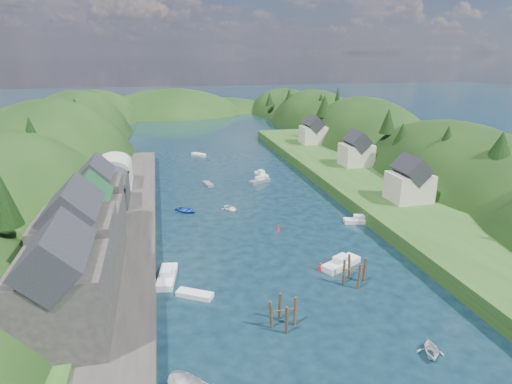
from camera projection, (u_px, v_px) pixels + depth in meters
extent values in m
plane|color=black|center=(235.00, 180.00, 98.84)|extent=(600.00, 600.00, 0.00)
ellipsoid|color=black|center=(2.00, 270.00, 75.28)|extent=(44.00, 75.56, 48.19)
ellipsoid|color=black|center=(55.00, 197.00, 115.36)|extent=(44.00, 75.56, 52.00)
ellipsoid|color=black|center=(80.00, 158.00, 155.03)|extent=(44.00, 75.56, 48.19)
ellipsoid|color=black|center=(95.00, 134.00, 193.48)|extent=(44.00, 75.56, 39.00)
ellipsoid|color=black|center=(451.00, 223.00, 94.04)|extent=(36.00, 75.56, 44.49)
ellipsoid|color=black|center=(362.00, 175.00, 134.11)|extent=(36.00, 75.56, 48.00)
ellipsoid|color=black|center=(315.00, 145.00, 173.79)|extent=(36.00, 75.56, 44.49)
ellipsoid|color=black|center=(285.00, 126.00, 212.28)|extent=(36.00, 75.56, 36.00)
ellipsoid|color=black|center=(173.00, 134.00, 211.11)|extent=(80.00, 60.00, 44.00)
ellipsoid|color=black|center=(226.00, 132.00, 226.90)|extent=(70.00, 56.00, 36.00)
cone|color=black|center=(3.00, 198.00, 48.85)|extent=(3.59, 3.59, 6.84)
cone|color=black|center=(31.00, 142.00, 78.02)|extent=(3.35, 3.35, 7.70)
cone|color=black|center=(31.00, 133.00, 86.69)|extent=(4.18, 4.18, 6.62)
cone|color=black|center=(55.00, 123.00, 99.42)|extent=(4.73, 4.73, 5.52)
cone|color=black|center=(61.00, 116.00, 106.86)|extent=(4.34, 4.34, 6.76)
cone|color=black|center=(81.00, 128.00, 118.38)|extent=(5.28, 5.28, 4.82)
cone|color=black|center=(75.00, 107.00, 130.68)|extent=(4.77, 4.77, 6.12)
cone|color=black|center=(95.00, 116.00, 136.58)|extent=(4.07, 4.07, 5.29)
cone|color=black|center=(87.00, 109.00, 147.97)|extent=(4.56, 4.56, 7.77)
cone|color=black|center=(86.00, 111.00, 154.73)|extent=(4.75, 4.75, 5.06)
cone|color=black|center=(96.00, 105.00, 165.64)|extent=(4.27, 4.27, 6.52)
cone|color=black|center=(501.00, 147.00, 73.30)|extent=(5.24, 5.24, 5.63)
cone|color=black|center=(447.00, 143.00, 83.48)|extent=(5.03, 5.03, 6.84)
cone|color=black|center=(402.00, 137.00, 95.45)|extent=(5.29, 5.29, 6.66)
cone|color=black|center=(388.00, 121.00, 102.09)|extent=(4.07, 4.07, 6.01)
cone|color=black|center=(366.00, 128.00, 116.36)|extent=(3.40, 3.40, 6.44)
cone|color=black|center=(360.00, 114.00, 124.91)|extent=(4.94, 4.94, 8.00)
cone|color=black|center=(324.00, 106.00, 132.41)|extent=(5.25, 5.25, 6.76)
cone|color=black|center=(337.00, 101.00, 139.88)|extent=(3.36, 3.36, 9.31)
cone|color=black|center=(321.00, 103.00, 153.72)|extent=(4.57, 4.57, 7.37)
cone|color=black|center=(304.00, 104.00, 167.38)|extent=(3.59, 3.59, 6.29)
cone|color=black|center=(289.00, 95.00, 175.05)|extent=(4.14, 4.14, 5.97)
cone|color=black|center=(269.00, 99.00, 188.45)|extent=(3.83, 3.83, 5.92)
cube|color=#2D2B28|center=(115.00, 237.00, 65.66)|extent=(12.00, 110.00, 2.00)
cube|color=#234719|center=(67.00, 240.00, 64.10)|extent=(12.00, 110.00, 2.50)
cube|color=#2D2B28|center=(64.00, 301.00, 39.58)|extent=(8.00, 9.00, 8.00)
cube|color=black|center=(56.00, 253.00, 38.04)|extent=(5.88, 9.36, 5.88)
cube|color=#2D2B28|center=(79.00, 254.00, 47.77)|extent=(8.00, 9.00, 9.00)
cube|color=black|center=(73.00, 208.00, 46.08)|extent=(5.88, 9.36, 5.88)
cube|color=#2D2B28|center=(91.00, 231.00, 56.42)|extent=(8.00, 9.00, 7.00)
cube|color=#1E592D|center=(87.00, 199.00, 55.05)|extent=(5.88, 9.36, 5.88)
cube|color=#2D2B28|center=(99.00, 205.00, 64.62)|extent=(7.00, 8.00, 8.00)
cube|color=black|center=(95.00, 174.00, 63.12)|extent=(5.15, 8.32, 5.15)
cube|color=#2D2D30|center=(108.00, 194.00, 76.36)|extent=(7.00, 9.00, 4.00)
cylinder|color=#2D2D30|center=(107.00, 183.00, 75.74)|extent=(7.00, 9.00, 7.00)
cube|color=#B2B2A8|center=(114.00, 176.00, 87.49)|extent=(7.00, 9.00, 4.00)
cylinder|color=#B2B2A8|center=(113.00, 166.00, 86.87)|extent=(7.00, 9.00, 7.00)
cube|color=#234719|center=(354.00, 180.00, 94.47)|extent=(16.00, 120.00, 2.40)
cube|color=beige|center=(409.00, 187.00, 77.05)|extent=(7.00, 6.00, 5.00)
cube|color=black|center=(411.00, 169.00, 76.02)|extent=(5.15, 6.24, 5.15)
cube|color=beige|center=(356.00, 155.00, 101.58)|extent=(7.00, 6.00, 5.00)
cube|color=black|center=(357.00, 141.00, 100.55)|extent=(5.15, 6.24, 5.15)
cube|color=beige|center=(313.00, 135.00, 126.41)|extent=(7.00, 6.00, 5.00)
cube|color=black|center=(313.00, 124.00, 125.38)|extent=(5.15, 6.24, 5.15)
cylinder|color=#382314|center=(295.00, 314.00, 45.70)|extent=(0.32, 0.32, 3.88)
cylinder|color=#382314|center=(280.00, 308.00, 46.64)|extent=(0.32, 0.32, 3.88)
cylinder|color=#382314|center=(271.00, 317.00, 45.14)|extent=(0.32, 0.32, 3.88)
cylinder|color=#382314|center=(287.00, 323.00, 44.19)|extent=(0.32, 0.32, 3.88)
cylinder|color=#382314|center=(283.00, 310.00, 45.22)|extent=(3.18, 0.16, 0.16)
cylinder|color=#382314|center=(364.00, 272.00, 54.37)|extent=(0.32, 0.32, 3.92)
cylinder|color=#382314|center=(349.00, 268.00, 55.38)|extent=(0.32, 0.32, 3.92)
cylinder|color=#382314|center=(344.00, 274.00, 53.78)|extent=(0.32, 0.32, 3.92)
cylinder|color=#382314|center=(359.00, 279.00, 52.78)|extent=(0.32, 0.32, 3.92)
cylinder|color=#382314|center=(354.00, 269.00, 53.88)|extent=(3.37, 0.16, 0.16)
cone|color=red|center=(320.00, 267.00, 57.49)|extent=(0.70, 0.70, 0.90)
sphere|color=red|center=(320.00, 264.00, 57.34)|extent=(0.30, 0.30, 0.30)
cone|color=red|center=(278.00, 228.00, 70.23)|extent=(0.70, 0.70, 0.90)
sphere|color=red|center=(278.00, 226.00, 70.08)|extent=(0.30, 0.30, 0.30)
imported|color=silver|center=(431.00, 349.00, 41.24)|extent=(3.71, 3.94, 1.65)
cube|color=white|center=(195.00, 294.00, 51.33)|extent=(4.58, 3.53, 0.62)
imported|color=#1B4495|center=(186.00, 210.00, 78.75)|extent=(5.40, 5.37, 0.92)
cube|color=silver|center=(341.00, 264.00, 58.57)|extent=(6.37, 4.70, 0.86)
cube|color=silver|center=(341.00, 258.00, 58.32)|extent=(2.57, 2.27, 0.70)
imported|color=silver|center=(231.00, 209.00, 79.67)|extent=(3.85, 4.53, 0.80)
cube|color=slate|center=(208.00, 184.00, 94.78)|extent=(2.10, 4.08, 0.55)
cube|color=white|center=(167.00, 277.00, 55.13)|extent=(3.00, 6.46, 0.87)
cube|color=silver|center=(167.00, 271.00, 54.87)|extent=(1.76, 2.37, 0.70)
cube|color=white|center=(199.00, 154.00, 122.51)|extent=(4.07, 4.06, 0.60)
cube|color=silver|center=(359.00, 221.00, 73.71)|extent=(5.32, 2.74, 0.71)
cube|color=silver|center=(359.00, 217.00, 73.48)|extent=(1.99, 1.53, 0.70)
cube|color=slate|center=(260.00, 181.00, 96.58)|extent=(5.45, 3.85, 0.73)
cube|color=silver|center=(260.00, 178.00, 96.35)|extent=(2.17, 1.89, 0.70)
cube|color=silver|center=(261.00, 175.00, 101.96)|extent=(2.62, 5.00, 0.67)
cube|color=silver|center=(261.00, 172.00, 101.74)|extent=(1.45, 1.87, 0.70)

